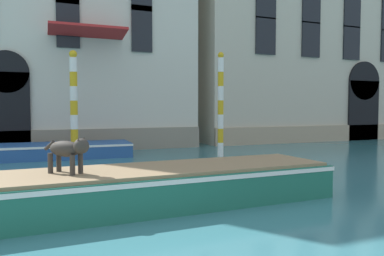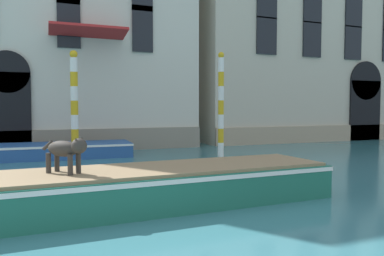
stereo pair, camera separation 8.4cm
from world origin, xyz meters
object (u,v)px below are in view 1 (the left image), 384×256
dog_on_deck (68,150)px  mooring_pole_0 (74,104)px  boat_foreground (160,185)px  mooring_pole_2 (221,104)px  boat_moored_near_palazzo (54,150)px

dog_on_deck → mooring_pole_0: size_ratio=0.19×
boat_foreground → mooring_pole_2: size_ratio=1.78×
boat_foreground → dog_on_deck: bearing=-179.3°
boat_moored_near_palazzo → mooring_pole_0: mooring_pole_0 is taller
boat_foreground → mooring_pole_2: bearing=52.6°
boat_moored_near_palazzo → dog_on_deck: bearing=-87.9°
boat_foreground → mooring_pole_0: 8.08m
mooring_pole_2 → boat_moored_near_palazzo: bearing=161.5°
boat_moored_near_palazzo → mooring_pole_0: size_ratio=1.42×
boat_foreground → boat_moored_near_palazzo: (-1.73, 8.02, -0.10)m
dog_on_deck → mooring_pole_0: mooring_pole_0 is taller
dog_on_deck → mooring_pole_0: 8.01m
boat_moored_near_palazzo → mooring_pole_0: 1.92m
mooring_pole_0 → mooring_pole_2: size_ratio=1.01×
boat_foreground → mooring_pole_0: size_ratio=1.77×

